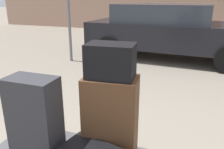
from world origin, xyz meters
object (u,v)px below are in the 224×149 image
suitcase_brown_front_right (111,119)px  parked_car (169,30)px  suitcase_charcoal_rear_right (35,122)px  duffel_bag_black_topmost_pile (111,61)px  no_parking_sign (68,2)px

suitcase_brown_front_right → parked_car: (-0.14, 4.82, 0.08)m
suitcase_brown_front_right → suitcase_charcoal_rear_right: suitcase_charcoal_rear_right is taller
duffel_bag_black_topmost_pile → no_parking_sign: (-2.46, 3.63, 0.33)m
no_parking_sign → suitcase_brown_front_right: bearing=-55.8°
suitcase_charcoal_rear_right → no_parking_sign: bearing=115.7°
suitcase_brown_front_right → parked_car: 4.82m
parked_car → suitcase_charcoal_rear_right: bearing=-94.2°
duffel_bag_black_topmost_pile → parked_car: size_ratio=0.08×
suitcase_charcoal_rear_right → duffel_bag_black_topmost_pile: bearing=25.6°
suitcase_brown_front_right → suitcase_charcoal_rear_right: bearing=-160.4°
parked_car → no_parking_sign: (-2.32, -1.19, 0.73)m
duffel_bag_black_topmost_pile → suitcase_brown_front_right: bearing=-95.8°
suitcase_brown_front_right → parked_car: size_ratio=0.16×
suitcase_charcoal_rear_right → parked_car: size_ratio=0.16×
duffel_bag_black_topmost_pile → parked_car: bearing=85.9°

